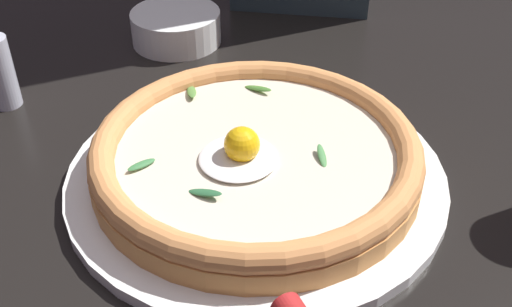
# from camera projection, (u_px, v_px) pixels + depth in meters

# --- Properties ---
(ground_plane) EXTENTS (2.40, 2.40, 0.03)m
(ground_plane) POSITION_uv_depth(u_px,v_px,m) (256.00, 165.00, 0.62)
(ground_plane) COLOR black
(ground_plane) RESTS_ON ground
(pizza_plate) EXTENTS (0.35, 0.35, 0.01)m
(pizza_plate) POSITION_uv_depth(u_px,v_px,m) (256.00, 176.00, 0.58)
(pizza_plate) COLOR white
(pizza_plate) RESTS_ON ground
(pizza) EXTENTS (0.30, 0.30, 0.06)m
(pizza) POSITION_uv_depth(u_px,v_px,m) (256.00, 154.00, 0.56)
(pizza) COLOR #DA924C
(pizza) RESTS_ON pizza_plate
(side_bowl) EXTENTS (0.11, 0.11, 0.04)m
(side_bowl) POSITION_uv_depth(u_px,v_px,m) (176.00, 27.00, 0.80)
(side_bowl) COLOR white
(side_bowl) RESTS_ON ground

